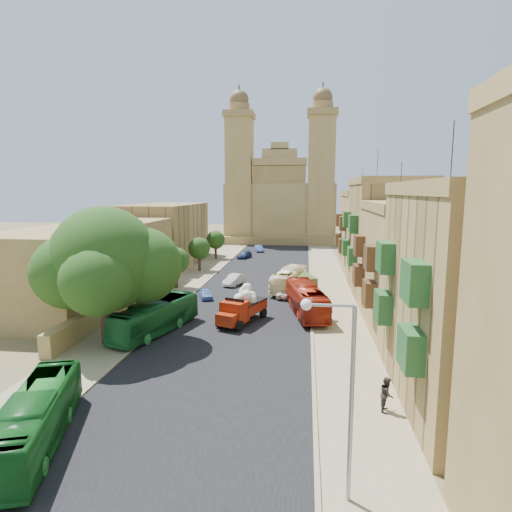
% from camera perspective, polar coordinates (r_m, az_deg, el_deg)
% --- Properties ---
extents(ground, '(260.00, 260.00, 0.00)m').
position_cam_1_polar(ground, '(30.99, -5.84, -14.65)').
color(ground, brown).
extents(road_surface, '(14.00, 140.00, 0.01)m').
position_cam_1_polar(road_surface, '(59.38, 0.45, -3.24)').
color(road_surface, black).
rests_on(road_surface, ground).
extents(sidewalk_east, '(5.00, 140.00, 0.01)m').
position_cam_1_polar(sidewalk_east, '(59.12, 9.66, -3.41)').
color(sidewalk_east, '#877858').
rests_on(sidewalk_east, ground).
extents(sidewalk_west, '(5.00, 140.00, 0.01)m').
position_cam_1_polar(sidewalk_west, '(61.13, -8.44, -2.99)').
color(sidewalk_west, '#877858').
rests_on(sidewalk_west, ground).
extents(kerb_east, '(0.25, 140.00, 0.12)m').
position_cam_1_polar(kerb_east, '(59.03, 7.23, -3.32)').
color(kerb_east, '#877858').
rests_on(kerb_east, ground).
extents(kerb_west, '(0.25, 140.00, 0.12)m').
position_cam_1_polar(kerb_west, '(60.52, -6.16, -3.01)').
color(kerb_west, '#877858').
rests_on(kerb_west, ground).
extents(townhouse_a, '(9.00, 14.00, 16.40)m').
position_cam_1_polar(townhouse_a, '(27.18, 27.33, -4.71)').
color(townhouse_a, olive).
rests_on(townhouse_a, ground).
extents(townhouse_b, '(9.00, 14.00, 14.90)m').
position_cam_1_polar(townhouse_b, '(40.46, 20.36, -1.25)').
color(townhouse_b, olive).
rests_on(townhouse_b, ground).
extents(townhouse_c, '(9.00, 14.00, 17.40)m').
position_cam_1_polar(townhouse_c, '(53.89, 16.99, 2.60)').
color(townhouse_c, olive).
rests_on(townhouse_c, ground).
extents(townhouse_d, '(9.00, 14.00, 15.90)m').
position_cam_1_polar(townhouse_d, '(67.72, 14.88, 3.21)').
color(townhouse_d, olive).
rests_on(townhouse_d, ground).
extents(west_wall, '(1.00, 40.00, 1.80)m').
position_cam_1_polar(west_wall, '(52.58, -14.48, -4.08)').
color(west_wall, olive).
rests_on(west_wall, ground).
extents(west_building_low, '(10.00, 28.00, 8.40)m').
position_cam_1_polar(west_building_low, '(52.45, -21.02, -0.74)').
color(west_building_low, olive).
rests_on(west_building_low, ground).
extents(west_building_mid, '(10.00, 22.00, 10.00)m').
position_cam_1_polar(west_building_mid, '(76.12, -11.97, 3.01)').
color(west_building_mid, olive).
rests_on(west_building_mid, ground).
extents(church, '(28.00, 22.50, 36.30)m').
position_cam_1_polar(church, '(106.59, 3.35, 7.17)').
color(church, olive).
rests_on(church, ground).
extents(ficus_tree, '(11.11, 10.23, 11.11)m').
position_cam_1_polar(ficus_tree, '(35.90, -19.39, -0.92)').
color(ficus_tree, '#37251B').
rests_on(ficus_tree, ground).
extents(street_tree_a, '(2.90, 2.90, 4.46)m').
position_cam_1_polar(street_tree_a, '(43.97, -15.30, -3.81)').
color(street_tree_a, '#37251B').
rests_on(street_tree_a, ground).
extents(street_tree_b, '(3.41, 3.41, 5.24)m').
position_cam_1_polar(street_tree_b, '(54.97, -10.66, -0.63)').
color(street_tree_b, '#37251B').
rests_on(street_tree_b, ground).
extents(street_tree_c, '(3.38, 3.38, 5.20)m').
position_cam_1_polar(street_tree_c, '(66.40, -7.58, 1.00)').
color(street_tree_c, '#37251B').
rests_on(street_tree_c, ground).
extents(street_tree_d, '(3.37, 3.37, 5.18)m').
position_cam_1_polar(street_tree_d, '(77.99, -5.41, 2.16)').
color(street_tree_d, '#37251B').
rests_on(street_tree_d, ground).
extents(streetlamp, '(2.11, 0.44, 8.22)m').
position_cam_1_polar(streetlamp, '(17.31, 11.10, -15.50)').
color(streetlamp, gray).
rests_on(streetlamp, ground).
extents(red_truck, '(4.34, 6.53, 3.61)m').
position_cam_1_polar(red_truck, '(40.26, -1.87, -6.69)').
color(red_truck, maroon).
rests_on(red_truck, ground).
extents(olive_pickup, '(3.53, 5.32, 2.03)m').
position_cam_1_polar(olive_pickup, '(53.05, 6.28, -3.64)').
color(olive_pickup, '#41541F').
rests_on(olive_pickup, ground).
extents(bus_green_south, '(5.02, 9.88, 2.69)m').
position_cam_1_polar(bus_green_south, '(24.54, -27.32, -18.72)').
color(bus_green_south, '#186520').
rests_on(bus_green_south, ground).
extents(bus_green_north, '(5.17, 10.54, 2.86)m').
position_cam_1_polar(bus_green_north, '(38.45, -13.21, -7.90)').
color(bus_green_north, '#1B682E').
rests_on(bus_green_north, ground).
extents(bus_red_east, '(4.54, 11.03, 2.99)m').
position_cam_1_polar(bus_red_east, '(43.34, 6.72, -5.76)').
color(bus_red_east, maroon).
rests_on(bus_red_east, ground).
extents(bus_cream_east, '(4.37, 10.05, 2.73)m').
position_cam_1_polar(bus_cream_east, '(53.27, 4.42, -3.15)').
color(bus_cream_east, '#FFEAB0').
rests_on(bus_cream_east, ground).
extents(car_blue_a, '(2.39, 3.54, 1.12)m').
position_cam_1_polar(car_blue_a, '(49.64, -6.70, -5.01)').
color(car_blue_a, '#507AC4').
rests_on(car_blue_a, ground).
extents(car_white_a, '(2.78, 4.59, 1.43)m').
position_cam_1_polar(car_white_a, '(56.26, -2.88, -3.18)').
color(car_white_a, beige).
rests_on(car_white_a, ground).
extents(car_cream, '(1.99, 4.00, 1.09)m').
position_cam_1_polar(car_cream, '(49.92, 3.97, -4.91)').
color(car_cream, beige).
rests_on(car_cream, ground).
extents(car_dkblue, '(2.74, 4.42, 1.19)m').
position_cam_1_polar(car_dkblue, '(78.72, -1.55, 0.15)').
color(car_dkblue, '#18274C').
rests_on(car_dkblue, ground).
extents(car_white_b, '(2.57, 4.46, 1.43)m').
position_cam_1_polar(car_white_b, '(64.29, 4.76, -1.70)').
color(car_white_b, silver).
rests_on(car_white_b, ground).
extents(car_blue_b, '(2.31, 4.10, 1.28)m').
position_cam_1_polar(car_blue_b, '(87.13, 0.37, 1.00)').
color(car_blue_b, '#3B59A7').
rests_on(car_blue_b, ground).
extents(pedestrian_a, '(0.66, 0.56, 1.54)m').
position_cam_1_polar(pedestrian_a, '(41.40, 9.67, -7.56)').
color(pedestrian_a, '#29232C').
rests_on(pedestrian_a, ground).
extents(pedestrian_b, '(0.96, 1.11, 1.97)m').
position_cam_1_polar(pedestrian_b, '(26.17, 17.06, -17.21)').
color(pedestrian_b, '#2E2723').
rests_on(pedestrian_b, ground).
extents(pedestrian_c, '(0.66, 1.12, 1.79)m').
position_cam_1_polar(pedestrian_c, '(41.71, 9.92, -7.26)').
color(pedestrian_c, '#353639').
rests_on(pedestrian_c, ground).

